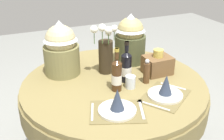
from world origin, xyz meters
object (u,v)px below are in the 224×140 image
object	(u,v)px
dining_table	(114,96)
place_setting_left	(117,105)
pepper_mill	(147,72)
gift_tub_back_right	(130,37)
wine_bottle_centre	(126,66)
woven_basket_side_right	(157,64)
place_setting_right	(165,90)
gift_tub_back_left	(61,46)
flower_vase	(106,52)
wine_bottle_left	(117,75)
tumbler_near_left	(130,82)

from	to	relation	value
dining_table	place_setting_left	xyz separation A→B (m)	(-0.14, -0.38, 0.17)
pepper_mill	gift_tub_back_right	xyz separation A→B (m)	(0.07, 0.41, 0.14)
dining_table	gift_tub_back_right	xyz separation A→B (m)	(0.28, 0.29, 0.35)
wine_bottle_centre	pepper_mill	distance (m)	0.16
pepper_mill	woven_basket_side_right	bearing A→B (deg)	33.33
place_setting_left	dining_table	bearing A→B (deg)	69.21
dining_table	pepper_mill	distance (m)	0.32
place_setting_right	gift_tub_back_left	bearing A→B (deg)	130.97
flower_vase	gift_tub_back_right	bearing A→B (deg)	24.40
dining_table	pepper_mill	xyz separation A→B (m)	(0.21, -0.11, 0.21)
place_setting_right	woven_basket_side_right	distance (m)	0.36
wine_bottle_left	dining_table	bearing A→B (deg)	74.70
flower_vase	wine_bottle_centre	xyz separation A→B (m)	(0.08, -0.20, -0.06)
wine_bottle_left	gift_tub_back_right	distance (m)	0.54
dining_table	place_setting_left	world-z (taller)	place_setting_left
place_setting_left	pepper_mill	bearing A→B (deg)	36.52
woven_basket_side_right	pepper_mill	bearing A→B (deg)	-146.67
place_setting_left	gift_tub_back_right	bearing A→B (deg)	57.67
wine_bottle_centre	woven_basket_side_right	size ratio (longest dim) A/B	1.52
place_setting_left	gift_tub_back_right	xyz separation A→B (m)	(0.43, 0.67, 0.18)
place_setting_left	place_setting_right	world-z (taller)	same
gift_tub_back_left	wine_bottle_centre	bearing A→B (deg)	-39.15
flower_vase	tumbler_near_left	distance (m)	0.34
place_setting_right	wine_bottle_left	world-z (taller)	wine_bottle_left
tumbler_near_left	pepper_mill	bearing A→B (deg)	8.54
dining_table	gift_tub_back_left	bearing A→B (deg)	136.92
wine_bottle_left	pepper_mill	bearing A→B (deg)	3.28
place_setting_right	pepper_mill	xyz separation A→B (m)	(-0.02, 0.23, 0.04)
place_setting_left	place_setting_right	xyz separation A→B (m)	(0.38, 0.04, 0.00)
pepper_mill	gift_tub_back_left	xyz separation A→B (m)	(-0.53, 0.41, 0.14)
wine_bottle_left	gift_tub_back_right	xyz separation A→B (m)	(0.32, 0.42, 0.10)
gift_tub_back_left	gift_tub_back_right	xyz separation A→B (m)	(0.60, -0.00, -0.00)
place_setting_left	pepper_mill	distance (m)	0.45
dining_table	flower_vase	xyz separation A→B (m)	(0.00, 0.17, 0.31)
flower_vase	wine_bottle_left	distance (m)	0.30
dining_table	flower_vase	distance (m)	0.35
wine_bottle_centre	gift_tub_back_right	world-z (taller)	gift_tub_back_right
woven_basket_side_right	gift_tub_back_left	bearing A→B (deg)	156.34
dining_table	pepper_mill	world-z (taller)	pepper_mill
tumbler_near_left	pepper_mill	world-z (taller)	pepper_mill
dining_table	wine_bottle_centre	bearing A→B (deg)	-20.37
dining_table	tumbler_near_left	bearing A→B (deg)	-62.16
gift_tub_back_left	dining_table	bearing A→B (deg)	-43.08
dining_table	gift_tub_back_left	distance (m)	0.56
pepper_mill	tumbler_near_left	bearing A→B (deg)	-171.46
pepper_mill	gift_tub_back_left	world-z (taller)	gift_tub_back_left
woven_basket_side_right	place_setting_right	bearing A→B (deg)	-113.00
pepper_mill	gift_tub_back_left	bearing A→B (deg)	142.45
place_setting_right	gift_tub_back_left	xyz separation A→B (m)	(-0.55, 0.63, 0.18)
woven_basket_side_right	flower_vase	bearing A→B (deg)	154.71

